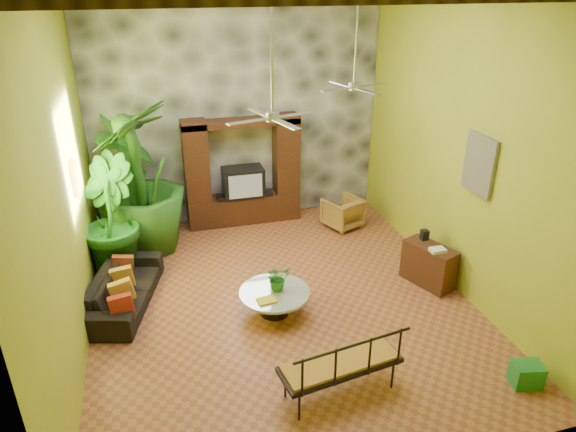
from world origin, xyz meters
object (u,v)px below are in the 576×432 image
object	(u,v)px
iron_bench	(343,363)
green_bin	(527,374)
entertainment_center	(243,180)
ceiling_fan_front	(272,101)
coffee_table	(275,299)
ceiling_fan_back	(354,74)
tall_plant_c	(140,179)
tall_plant_b	(108,218)
sofa	(124,288)
tall_plant_a	(128,177)
side_console	(429,265)
wicker_armchair	(343,212)

from	to	relation	value
iron_bench	green_bin	bearing A→B (deg)	-18.97
entertainment_center	ceiling_fan_front	world-z (taller)	ceiling_fan_front
ceiling_fan_front	coffee_table	distance (m)	3.15
iron_bench	ceiling_fan_back	bearing A→B (deg)	59.57
green_bin	tall_plant_c	bearing A→B (deg)	132.24
tall_plant_b	tall_plant_c	distance (m)	1.05
entertainment_center	sofa	size ratio (longest dim) A/B	1.18
ceiling_fan_front	coffee_table	xyz separation A→B (m)	(0.01, 0.08, -3.15)
tall_plant_a	tall_plant_c	bearing A→B (deg)	-72.21
entertainment_center	iron_bench	xyz separation A→B (m)	(0.19, -5.43, -0.43)
ceiling_fan_front	side_console	bearing A→B (deg)	4.48
tall_plant_c	iron_bench	xyz separation A→B (m)	(2.26, -4.70, -0.92)
tall_plant_b	coffee_table	xyz separation A→B (m)	(2.46, -1.94, -0.84)
tall_plant_c	ceiling_fan_front	bearing A→B (deg)	-56.42
ceiling_fan_back	coffee_table	bearing A→B (deg)	-139.59
ceiling_fan_front	tall_plant_a	xyz separation A→B (m)	(-2.10, 3.55, -2.15)
tall_plant_a	coffee_table	size ratio (longest dim) A/B	2.26
ceiling_fan_back	tall_plant_b	distance (m)	4.85
wicker_armchair	entertainment_center	bearing A→B (deg)	-45.17
coffee_table	ceiling_fan_back	bearing A→B (deg)	40.41
tall_plant_a	iron_bench	xyz separation A→B (m)	(2.50, -5.44, -0.72)
sofa	tall_plant_c	world-z (taller)	tall_plant_c
tall_plant_a	entertainment_center	bearing A→B (deg)	-0.34
tall_plant_c	side_console	size ratio (longest dim) A/B	3.19
ceiling_fan_front	side_console	world-z (taller)	ceiling_fan_front
tall_plant_b	entertainment_center	bearing A→B (deg)	29.81
sofa	ceiling_fan_back	bearing A→B (deg)	-65.22
wicker_armchair	tall_plant_b	world-z (taller)	tall_plant_b
ceiling_fan_back	ceiling_fan_front	bearing A→B (deg)	-138.37
sofa	coffee_table	world-z (taller)	sofa
tall_plant_a	ceiling_fan_front	bearing A→B (deg)	-59.34
iron_bench	green_bin	world-z (taller)	iron_bench
side_console	tall_plant_a	bearing A→B (deg)	123.84
wicker_armchair	side_console	distance (m)	2.57
entertainment_center	wicker_armchair	bearing A→B (deg)	-22.80
wicker_armchair	coffee_table	xyz separation A→B (m)	(-2.15, -2.63, -0.07)
wicker_armchair	side_console	world-z (taller)	side_console
wicker_armchair	coffee_table	bearing A→B (deg)	28.31
coffee_table	side_console	world-z (taller)	side_console
iron_bench	tall_plant_a	bearing A→B (deg)	106.19
entertainment_center	green_bin	bearing A→B (deg)	-66.06
ceiling_fan_front	green_bin	world-z (taller)	ceiling_fan_front
coffee_table	tall_plant_b	bearing A→B (deg)	141.80
ceiling_fan_front	tall_plant_a	world-z (taller)	ceiling_fan_front
ceiling_fan_front	tall_plant_c	xyz separation A→B (m)	(-1.87, 2.81, -1.95)
tall_plant_b	tall_plant_a	bearing A→B (deg)	77.30
ceiling_fan_front	green_bin	xyz separation A→B (m)	(2.81, -2.34, -3.24)
tall_plant_c	coffee_table	bearing A→B (deg)	-55.46
green_bin	entertainment_center	bearing A→B (deg)	113.94
sofa	tall_plant_b	distance (m)	1.33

